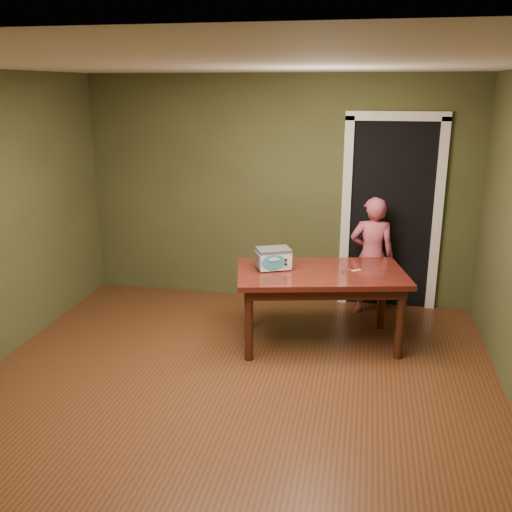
{
  "coord_description": "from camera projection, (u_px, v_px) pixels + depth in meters",
  "views": [
    {
      "loc": [
        1.02,
        -3.94,
        2.45
      ],
      "look_at": [
        0.05,
        1.0,
        0.95
      ],
      "focal_mm": 40.0,
      "sensor_mm": 36.0,
      "label": 1
    }
  ],
  "objects": [
    {
      "name": "doorway",
      "position": [
        390.0,
        211.0,
        6.67
      ],
      "size": [
        1.1,
        0.66,
        2.25
      ],
      "color": "black",
      "rests_on": "ground"
    },
    {
      "name": "room_shell",
      "position": [
        223.0,
        194.0,
        4.11
      ],
      "size": [
        4.52,
        5.02,
        2.61
      ],
      "color": "#474C28",
      "rests_on": "ground"
    },
    {
      "name": "baking_pan",
      "position": [
        346.0,
        270.0,
        5.46
      ],
      "size": [
        0.1,
        0.1,
        0.02
      ],
      "color": "silver",
      "rests_on": "dining_table"
    },
    {
      "name": "child",
      "position": [
        372.0,
        256.0,
        6.27
      ],
      "size": [
        0.5,
        0.34,
        1.32
      ],
      "primitive_type": "imported",
      "rotation": [
        0.0,
        0.0,
        3.2
      ],
      "color": "#BF4E62",
      "rests_on": "floor"
    },
    {
      "name": "spatula",
      "position": [
        353.0,
        271.0,
        5.46
      ],
      "size": [
        0.16,
        0.13,
        0.01
      ],
      "primitive_type": "cube",
      "rotation": [
        0.0,
        0.0,
        0.64
      ],
      "color": "#F7E86B",
      "rests_on": "dining_table"
    },
    {
      "name": "toy_oven",
      "position": [
        273.0,
        258.0,
        5.5
      ],
      "size": [
        0.39,
        0.33,
        0.21
      ],
      "rotation": [
        0.0,
        0.0,
        0.42
      ],
      "color": "#4C4F54",
      "rests_on": "dining_table"
    },
    {
      "name": "floor",
      "position": [
        226.0,
        403.0,
        4.6
      ],
      "size": [
        5.0,
        5.0,
        0.0
      ],
      "primitive_type": "plane",
      "color": "#583119",
      "rests_on": "ground"
    },
    {
      "name": "dining_table",
      "position": [
        321.0,
        281.0,
        5.5
      ],
      "size": [
        1.76,
        1.22,
        0.75
      ],
      "rotation": [
        0.0,
        0.0,
        0.22
      ],
      "color": "#3E110E",
      "rests_on": "floor"
    }
  ]
}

